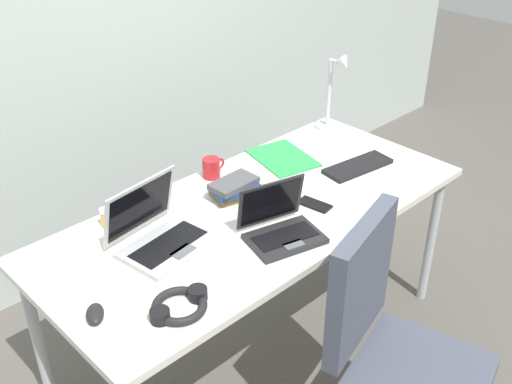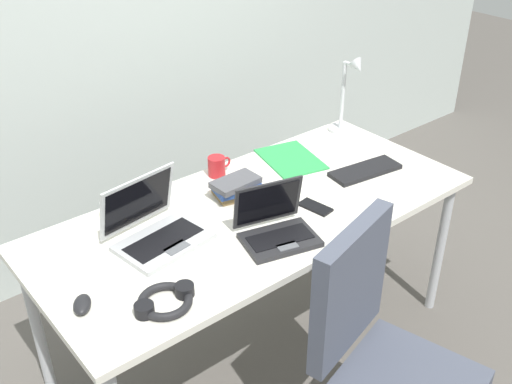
% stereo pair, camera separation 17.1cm
% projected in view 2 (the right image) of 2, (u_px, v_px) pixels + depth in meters
% --- Properties ---
extents(ground_plane, '(12.00, 12.00, 0.00)m').
position_uv_depth(ground_plane, '(256.00, 344.00, 2.82)').
color(ground_plane, '#56514C').
extents(wall_back, '(6.00, 0.13, 2.60)m').
position_uv_depth(wall_back, '(109.00, 13.00, 2.89)').
color(wall_back, '#B2BCB7').
rests_on(wall_back, ground_plane).
extents(desk, '(1.80, 0.80, 0.74)m').
position_uv_depth(desk, '(256.00, 221.00, 2.47)').
color(desk, silver).
rests_on(desk, ground_plane).
extents(desk_lamp, '(0.12, 0.18, 0.40)m').
position_uv_depth(desk_lamp, '(348.00, 95.00, 2.96)').
color(desk_lamp, silver).
rests_on(desk_lamp, desk).
extents(laptop_front_right, '(0.36, 0.32, 0.24)m').
position_uv_depth(laptop_front_right, '(156.00, 229.00, 2.24)').
color(laptop_front_right, '#B7BABC').
rests_on(laptop_front_right, desk).
extents(laptop_by_keyboard, '(0.32, 0.28, 0.20)m').
position_uv_depth(laptop_by_keyboard, '(276.00, 228.00, 2.25)').
color(laptop_by_keyboard, '#232326').
rests_on(laptop_by_keyboard, desk).
extents(external_keyboard, '(0.34, 0.16, 0.02)m').
position_uv_depth(external_keyboard, '(365.00, 170.00, 2.70)').
color(external_keyboard, black).
rests_on(external_keyboard, desk).
extents(computer_mouse, '(0.10, 0.11, 0.03)m').
position_uv_depth(computer_mouse, '(82.00, 304.00, 1.93)').
color(computer_mouse, black).
rests_on(computer_mouse, desk).
extents(cell_phone, '(0.08, 0.14, 0.01)m').
position_uv_depth(cell_phone, '(315.00, 207.00, 2.45)').
color(cell_phone, black).
rests_on(cell_phone, desk).
extents(headphones, '(0.21, 0.18, 0.04)m').
position_uv_depth(headphones, '(165.00, 301.00, 1.95)').
color(headphones, black).
rests_on(headphones, desk).
extents(pill_bottle, '(0.04, 0.04, 0.08)m').
position_uv_depth(pill_bottle, '(106.00, 211.00, 2.36)').
color(pill_bottle, gold).
rests_on(pill_bottle, desk).
extents(book_stack, '(0.23, 0.18, 0.08)m').
position_uv_depth(book_stack, '(238.00, 187.00, 2.51)').
color(book_stack, brown).
rests_on(book_stack, desk).
extents(paper_folder_far_corner, '(0.30, 0.36, 0.01)m').
position_uv_depth(paper_folder_far_corner, '(291.00, 159.00, 2.81)').
color(paper_folder_far_corner, green).
rests_on(paper_folder_far_corner, desk).
extents(coffee_mug, '(0.11, 0.08, 0.09)m').
position_uv_depth(coffee_mug, '(217.00, 166.00, 2.66)').
color(coffee_mug, '#B21E23').
rests_on(coffee_mug, desk).
extents(office_chair, '(0.54, 0.59, 0.97)m').
position_uv_depth(office_chair, '(385.00, 381.00, 2.12)').
color(office_chair, black).
rests_on(office_chair, ground_plane).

